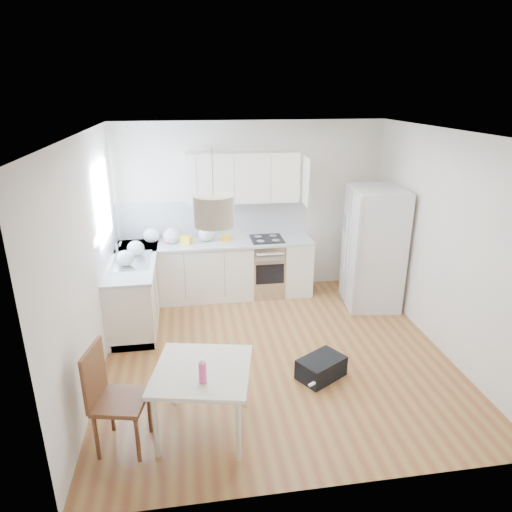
{
  "coord_description": "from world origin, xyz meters",
  "views": [
    {
      "loc": [
        -0.99,
        -4.89,
        3.15
      ],
      "look_at": [
        -0.19,
        0.4,
        1.17
      ],
      "focal_mm": 32.0,
      "sensor_mm": 36.0,
      "label": 1
    }
  ],
  "objects_px": {
    "refrigerator": "(374,248)",
    "gym_bag": "(321,368)",
    "dining_chair": "(121,399)",
    "dining_table": "(202,376)"
  },
  "relations": [
    {
      "from": "dining_table",
      "to": "dining_chair",
      "type": "bearing_deg",
      "value": -161.18
    },
    {
      "from": "refrigerator",
      "to": "gym_bag",
      "type": "height_order",
      "value": "refrigerator"
    },
    {
      "from": "dining_chair",
      "to": "gym_bag",
      "type": "height_order",
      "value": "dining_chair"
    },
    {
      "from": "refrigerator",
      "to": "gym_bag",
      "type": "distance_m",
      "value": 2.35
    },
    {
      "from": "dining_chair",
      "to": "refrigerator",
      "type": "bearing_deg",
      "value": 49.07
    },
    {
      "from": "dining_table",
      "to": "refrigerator",
      "type": "bearing_deg",
      "value": 54.24
    },
    {
      "from": "dining_table",
      "to": "gym_bag",
      "type": "height_order",
      "value": "dining_table"
    },
    {
      "from": "dining_table",
      "to": "gym_bag",
      "type": "xyz_separation_m",
      "value": [
        1.37,
        0.67,
        -0.5
      ]
    },
    {
      "from": "refrigerator",
      "to": "dining_table",
      "type": "relative_size",
      "value": 1.73
    },
    {
      "from": "dining_table",
      "to": "dining_chair",
      "type": "distance_m",
      "value": 0.75
    }
  ]
}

